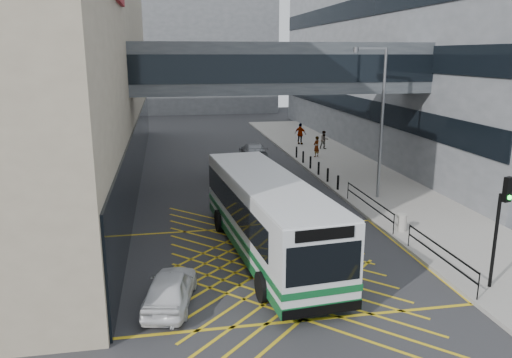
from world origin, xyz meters
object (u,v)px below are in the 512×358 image
street_lamp (379,114)px  pedestrian_a (316,147)px  car_dark (231,169)px  pedestrian_b (324,140)px  traffic_light (501,217)px  bus (266,214)px  pedestrian_c (300,134)px  car_silver (253,150)px  litter_bin (402,222)px  car_white (170,288)px

street_lamp → pedestrian_a: size_ratio=5.09×
car_dark → pedestrian_b: 12.73m
car_dark → traffic_light: size_ratio=1.05×
bus → pedestrian_c: size_ratio=6.20×
street_lamp → car_silver: bearing=117.7°
litter_bin → pedestrian_a: (1.19, 17.65, 0.43)m
bus → car_silver: 20.08m
bus → pedestrian_a: bearing=61.6°
street_lamp → pedestrian_c: (0.36, 17.82, -3.88)m
traffic_light → pedestrian_a: traffic_light is taller
litter_bin → pedestrian_c: bearing=86.5°
pedestrian_a → bus: bearing=32.3°
traffic_light → litter_bin: bearing=76.6°
traffic_light → pedestrian_b: (2.37, 26.99, -1.89)m
bus → street_lamp: street_lamp is taller
bus → traffic_light: traffic_light is taller
car_white → pedestrian_a: size_ratio=2.39×
litter_bin → pedestrian_a: bearing=86.1°
street_lamp → pedestrian_a: street_lamp is taller
street_lamp → litter_bin: (-1.07, -5.64, -4.45)m
street_lamp → bus: bearing=-132.0°
car_silver → street_lamp: (4.94, -12.93, 4.32)m
car_dark → car_silver: size_ratio=0.96×
bus → street_lamp: bearing=35.8°
pedestrian_b → traffic_light: bearing=-97.6°
litter_bin → bus: bearing=-169.5°
traffic_light → car_white: bearing=156.6°
bus → litter_bin: bearing=5.0°
car_dark → pedestrian_c: 13.76m
traffic_light → pedestrian_c: traffic_light is taller
car_silver → traffic_light: traffic_light is taller
street_lamp → litter_bin: bearing=-93.9°
car_silver → pedestrian_b: (6.75, 2.25, 0.26)m
car_white → street_lamp: street_lamp is taller
car_silver → litter_bin: car_silver is taller
litter_bin → car_white: bearing=-155.0°
street_lamp → litter_bin: street_lamp is taller
bus → car_dark: bus is taller
car_white → pedestrian_c: size_ratio=2.05×
car_white → pedestrian_c: 31.12m
bus → car_white: 5.74m
street_lamp → pedestrian_b: 15.81m
car_silver → traffic_light: bearing=100.5°
bus → litter_bin: 7.03m
bus → litter_bin: bus is taller
car_white → pedestrian_b: pedestrian_b is taller
street_lamp → pedestrian_c: bearing=95.6°
car_dark → litter_bin: car_dark is taller
pedestrian_c → traffic_light: bearing=130.9°
traffic_light → litter_bin: 6.59m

